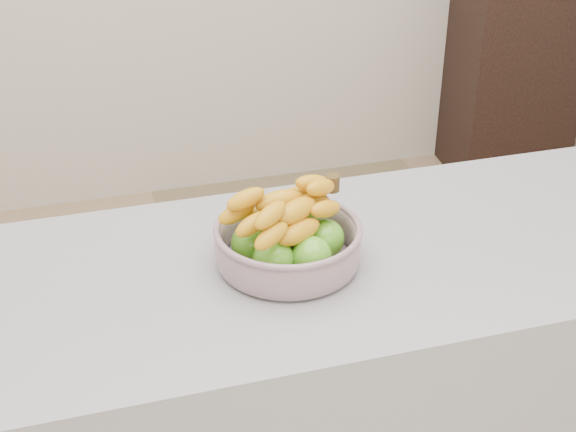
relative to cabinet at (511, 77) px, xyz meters
name	(u,v)px	position (x,y,z in m)	size (l,w,h in m)	color
cabinet	(511,77)	(0.00, 0.00, 0.00)	(0.51, 0.41, 0.92)	black
fruit_bowl	(288,240)	(-1.61, -1.86, 0.49)	(0.27, 0.27, 0.15)	#9FB0BF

